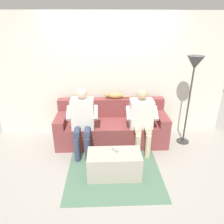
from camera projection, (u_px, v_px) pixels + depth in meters
name	position (u px, v px, depth m)	size (l,w,h in m)	color
ground_plane	(113.00, 162.00, 3.58)	(8.00, 8.00, 0.00)	gray
back_wall	(111.00, 77.00, 4.19)	(4.76, 0.06, 2.43)	beige
couch	(112.00, 127.00, 4.14)	(2.13, 0.75, 0.82)	brown
coffee_table	(114.00, 164.00, 3.21)	(0.82, 0.41, 0.40)	#A89E8E
person_left_seated	(142.00, 117.00, 3.72)	(0.56, 0.52, 1.17)	beige
person_right_seated	(83.00, 117.00, 3.66)	(0.55, 0.59, 1.21)	beige
cat_on_backrest	(114.00, 95.00, 4.13)	(0.51, 0.13, 0.14)	#B7844C
remote_gray	(115.00, 150.00, 3.20)	(0.14, 0.03, 0.02)	gray
floor_rug	(114.00, 169.00, 3.41)	(1.49, 1.49, 0.01)	#4C7056
floor_lamp	(194.00, 70.00, 3.63)	(0.29, 0.29, 1.70)	#2D2D2D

